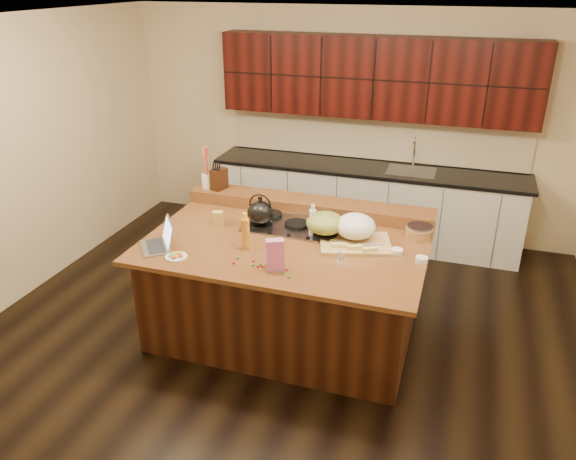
% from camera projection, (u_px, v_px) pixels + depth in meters
% --- Properties ---
extents(room, '(5.52, 5.02, 2.72)m').
position_uv_depth(room, '(286.00, 194.00, 4.66)').
color(room, black).
rests_on(room, ground).
extents(island, '(2.40, 1.60, 0.92)m').
position_uv_depth(island, '(286.00, 286.00, 5.03)').
color(island, black).
rests_on(island, ground).
extents(back_ledge, '(2.40, 0.30, 0.12)m').
position_uv_depth(back_ledge, '(309.00, 205.00, 5.42)').
color(back_ledge, black).
rests_on(back_ledge, island).
extents(cooktop, '(0.92, 0.52, 0.05)m').
position_uv_depth(cooktop, '(297.00, 226.00, 5.09)').
color(cooktop, gray).
rests_on(cooktop, island).
extents(back_counter, '(3.70, 0.66, 2.40)m').
position_uv_depth(back_counter, '(369.00, 162.00, 6.65)').
color(back_counter, silver).
rests_on(back_counter, ground).
extents(kettle, '(0.26, 0.26, 0.21)m').
position_uv_depth(kettle, '(260.00, 213.00, 5.00)').
color(kettle, black).
rests_on(kettle, cooktop).
extents(green_bowl, '(0.41, 0.41, 0.18)m').
position_uv_depth(green_bowl, '(325.00, 223.00, 4.84)').
color(green_bowl, olive).
rests_on(green_bowl, cooktop).
extents(laptop, '(0.41, 0.42, 0.23)m').
position_uv_depth(laptop, '(161.00, 240.00, 4.70)').
color(laptop, '#B7B7BC').
rests_on(laptop, island).
extents(oil_bottle, '(0.08, 0.08, 0.27)m').
position_uv_depth(oil_bottle, '(246.00, 234.00, 4.64)').
color(oil_bottle, '#BE7921').
rests_on(oil_bottle, island).
extents(vinegar_bottle, '(0.07, 0.07, 0.25)m').
position_uv_depth(vinegar_bottle, '(313.00, 223.00, 4.86)').
color(vinegar_bottle, silver).
rests_on(vinegar_bottle, island).
extents(wooden_tray, '(0.69, 0.58, 0.24)m').
position_uv_depth(wooden_tray, '(356.00, 230.00, 4.78)').
color(wooden_tray, tan).
rests_on(wooden_tray, island).
extents(ramekin_a, '(0.13, 0.13, 0.04)m').
position_uv_depth(ramekin_a, '(422.00, 260.00, 4.47)').
color(ramekin_a, white).
rests_on(ramekin_a, island).
extents(ramekin_b, '(0.12, 0.12, 0.04)m').
position_uv_depth(ramekin_b, '(397.00, 252.00, 4.60)').
color(ramekin_b, white).
rests_on(ramekin_b, island).
extents(ramekin_c, '(0.10, 0.10, 0.04)m').
position_uv_depth(ramekin_c, '(365.00, 231.00, 4.96)').
color(ramekin_c, white).
rests_on(ramekin_c, island).
extents(strainer_bowl, '(0.25, 0.25, 0.09)m').
position_uv_depth(strainer_bowl, '(419.00, 233.00, 4.88)').
color(strainer_bowl, '#996B3F').
rests_on(strainer_bowl, island).
extents(kitchen_timer, '(0.10, 0.10, 0.07)m').
position_uv_depth(kitchen_timer, '(340.00, 255.00, 4.52)').
color(kitchen_timer, silver).
rests_on(kitchen_timer, island).
extents(pink_bag, '(0.16, 0.13, 0.26)m').
position_uv_depth(pink_bag, '(275.00, 255.00, 4.31)').
color(pink_bag, '#D1629A').
rests_on(pink_bag, island).
extents(candy_plate, '(0.23, 0.23, 0.01)m').
position_uv_depth(candy_plate, '(176.00, 257.00, 4.55)').
color(candy_plate, white).
rests_on(candy_plate, island).
extents(package_box, '(0.10, 0.07, 0.13)m').
position_uv_depth(package_box, '(218.00, 218.00, 5.12)').
color(package_box, gold).
rests_on(package_box, island).
extents(utensil_crock, '(0.13, 0.13, 0.14)m').
position_uv_depth(utensil_crock, '(208.00, 181.00, 5.66)').
color(utensil_crock, white).
rests_on(utensil_crock, back_ledge).
extents(knife_block, '(0.14, 0.19, 0.21)m').
position_uv_depth(knife_block, '(219.00, 179.00, 5.61)').
color(knife_block, black).
rests_on(knife_block, back_ledge).
extents(gumdrop_0, '(0.02, 0.02, 0.02)m').
position_uv_depth(gumdrop_0, '(258.00, 266.00, 4.40)').
color(gumdrop_0, red).
rests_on(gumdrop_0, island).
extents(gumdrop_1, '(0.02, 0.02, 0.02)m').
position_uv_depth(gumdrop_1, '(253.00, 265.00, 4.41)').
color(gumdrop_1, '#198C26').
rests_on(gumdrop_1, island).
extents(gumdrop_2, '(0.02, 0.02, 0.02)m').
position_uv_depth(gumdrop_2, '(287.00, 269.00, 4.35)').
color(gumdrop_2, red).
rests_on(gumdrop_2, island).
extents(gumdrop_3, '(0.02, 0.02, 0.02)m').
position_uv_depth(gumdrop_3, '(287.00, 269.00, 4.36)').
color(gumdrop_3, '#198C26').
rests_on(gumdrop_3, island).
extents(gumdrop_4, '(0.02, 0.02, 0.02)m').
position_uv_depth(gumdrop_4, '(263.00, 267.00, 4.39)').
color(gumdrop_4, red).
rests_on(gumdrop_4, island).
extents(gumdrop_5, '(0.02, 0.02, 0.02)m').
position_uv_depth(gumdrop_5, '(282.00, 273.00, 4.30)').
color(gumdrop_5, '#198C26').
rests_on(gumdrop_5, island).
extents(gumdrop_6, '(0.02, 0.02, 0.02)m').
position_uv_depth(gumdrop_6, '(279.00, 267.00, 4.38)').
color(gumdrop_6, red).
rests_on(gumdrop_6, island).
extents(gumdrop_7, '(0.02, 0.02, 0.02)m').
position_uv_depth(gumdrop_7, '(289.00, 277.00, 4.24)').
color(gumdrop_7, '#198C26').
rests_on(gumdrop_7, island).
extents(gumdrop_8, '(0.02, 0.02, 0.02)m').
position_uv_depth(gumdrop_8, '(253.00, 261.00, 4.48)').
color(gumdrop_8, red).
rests_on(gumdrop_8, island).
extents(gumdrop_9, '(0.02, 0.02, 0.02)m').
position_uv_depth(gumdrop_9, '(266.00, 264.00, 4.42)').
color(gumdrop_9, '#198C26').
rests_on(gumdrop_9, island).
extents(gumdrop_10, '(0.02, 0.02, 0.02)m').
position_uv_depth(gumdrop_10, '(234.00, 263.00, 4.44)').
color(gumdrop_10, red).
rests_on(gumdrop_10, island).
extents(gumdrop_11, '(0.02, 0.02, 0.02)m').
position_uv_depth(gumdrop_11, '(261.00, 265.00, 4.42)').
color(gumdrop_11, '#198C26').
rests_on(gumdrop_11, island).
extents(gumdrop_12, '(0.02, 0.02, 0.02)m').
position_uv_depth(gumdrop_12, '(282.00, 266.00, 4.39)').
color(gumdrop_12, red).
rests_on(gumdrop_12, island).
extents(gumdrop_13, '(0.02, 0.02, 0.02)m').
position_uv_depth(gumdrop_13, '(238.00, 258.00, 4.52)').
color(gumdrop_13, '#198C26').
rests_on(gumdrop_13, island).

